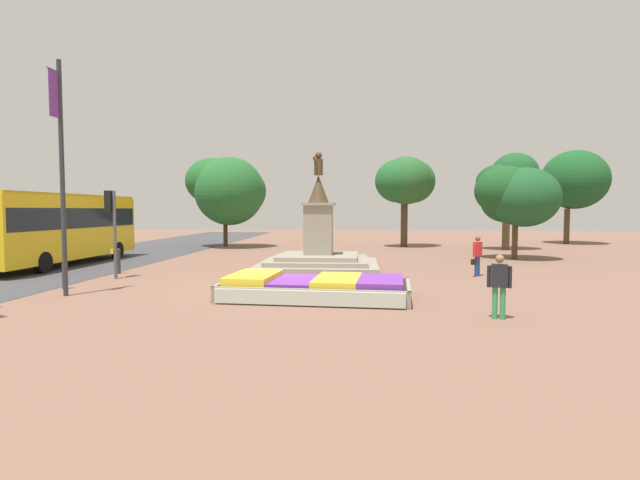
{
  "coord_description": "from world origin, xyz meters",
  "views": [
    {
      "loc": [
        2.7,
        -16.23,
        2.63
      ],
      "look_at": [
        1.23,
        3.34,
        1.44
      ],
      "focal_mm": 28.0,
      "sensor_mm": 36.0,
      "label": 1
    }
  ],
  "objects_px": {
    "statue_monument": "(318,248)",
    "kerb_bollard_north": "(119,261)",
    "city_bus": "(57,225)",
    "pedestrian_near_planter": "(499,282)",
    "kerb_bollard_mid_b": "(64,275)",
    "banner_pole": "(62,172)",
    "pedestrian_with_handbag": "(477,254)",
    "traffic_light_mid_block": "(112,218)",
    "flower_planter": "(315,288)"
  },
  "relations": [
    {
      "from": "traffic_light_mid_block",
      "to": "banner_pole",
      "type": "distance_m",
      "value": 4.05
    },
    {
      "from": "statue_monument",
      "to": "kerb_bollard_mid_b",
      "type": "height_order",
      "value": "statue_monument"
    },
    {
      "from": "pedestrian_near_planter",
      "to": "traffic_light_mid_block",
      "type": "bearing_deg",
      "value": 154.45
    },
    {
      "from": "flower_planter",
      "to": "banner_pole",
      "type": "height_order",
      "value": "banner_pole"
    },
    {
      "from": "kerb_bollard_mid_b",
      "to": "kerb_bollard_north",
      "type": "height_order",
      "value": "kerb_bollard_north"
    },
    {
      "from": "city_bus",
      "to": "kerb_bollard_mid_b",
      "type": "relative_size",
      "value": 12.0
    },
    {
      "from": "statue_monument",
      "to": "kerb_bollard_mid_b",
      "type": "xyz_separation_m",
      "value": [
        -7.93,
        -7.16,
        -0.4
      ]
    },
    {
      "from": "flower_planter",
      "to": "traffic_light_mid_block",
      "type": "relative_size",
      "value": 1.71
    },
    {
      "from": "banner_pole",
      "to": "city_bus",
      "type": "bearing_deg",
      "value": 123.07
    },
    {
      "from": "kerb_bollard_mid_b",
      "to": "kerb_bollard_north",
      "type": "distance_m",
      "value": 3.96
    },
    {
      "from": "flower_planter",
      "to": "city_bus",
      "type": "bearing_deg",
      "value": 148.81
    },
    {
      "from": "city_bus",
      "to": "kerb_bollard_mid_b",
      "type": "height_order",
      "value": "city_bus"
    },
    {
      "from": "pedestrian_with_handbag",
      "to": "pedestrian_near_planter",
      "type": "height_order",
      "value": "pedestrian_with_handbag"
    },
    {
      "from": "traffic_light_mid_block",
      "to": "city_bus",
      "type": "relative_size",
      "value": 0.32
    },
    {
      "from": "flower_planter",
      "to": "kerb_bollard_mid_b",
      "type": "bearing_deg",
      "value": 172.72
    },
    {
      "from": "flower_planter",
      "to": "banner_pole",
      "type": "relative_size",
      "value": 0.81
    },
    {
      "from": "statue_monument",
      "to": "kerb_bollard_north",
      "type": "bearing_deg",
      "value": -158.24
    },
    {
      "from": "flower_planter",
      "to": "kerb_bollard_mid_b",
      "type": "distance_m",
      "value": 8.54
    },
    {
      "from": "banner_pole",
      "to": "pedestrian_near_planter",
      "type": "relative_size",
      "value": 4.55
    },
    {
      "from": "kerb_bollard_north",
      "to": "traffic_light_mid_block",
      "type": "bearing_deg",
      "value": -71.56
    },
    {
      "from": "flower_planter",
      "to": "traffic_light_mid_block",
      "type": "distance_m",
      "value": 9.02
    },
    {
      "from": "banner_pole",
      "to": "pedestrian_near_planter",
      "type": "height_order",
      "value": "banner_pole"
    },
    {
      "from": "statue_monument",
      "to": "pedestrian_with_handbag",
      "type": "xyz_separation_m",
      "value": [
        6.52,
        -2.93,
        0.03
      ]
    },
    {
      "from": "flower_planter",
      "to": "pedestrian_with_handbag",
      "type": "height_order",
      "value": "pedestrian_with_handbag"
    },
    {
      "from": "city_bus",
      "to": "banner_pole",
      "type": "bearing_deg",
      "value": -56.93
    },
    {
      "from": "kerb_bollard_mid_b",
      "to": "statue_monument",
      "type": "bearing_deg",
      "value": 42.07
    },
    {
      "from": "city_bus",
      "to": "pedestrian_near_planter",
      "type": "height_order",
      "value": "city_bus"
    },
    {
      "from": "statue_monument",
      "to": "banner_pole",
      "type": "xyz_separation_m",
      "value": [
        -7.1,
        -8.46,
        2.89
      ]
    },
    {
      "from": "banner_pole",
      "to": "kerb_bollard_north",
      "type": "xyz_separation_m",
      "value": [
        -0.9,
        5.27,
        -3.21
      ]
    },
    {
      "from": "city_bus",
      "to": "traffic_light_mid_block",
      "type": "bearing_deg",
      "value": -41.41
    },
    {
      "from": "flower_planter",
      "to": "pedestrian_near_planter",
      "type": "relative_size",
      "value": 3.68
    },
    {
      "from": "traffic_light_mid_block",
      "to": "pedestrian_near_planter",
      "type": "xyz_separation_m",
      "value": [
        12.7,
        -6.07,
        -1.43
      ]
    },
    {
      "from": "flower_planter",
      "to": "pedestrian_with_handbag",
      "type": "bearing_deg",
      "value": 41.63
    },
    {
      "from": "statue_monument",
      "to": "traffic_light_mid_block",
      "type": "relative_size",
      "value": 1.62
    },
    {
      "from": "traffic_light_mid_block",
      "to": "banner_pole",
      "type": "xyz_separation_m",
      "value": [
        0.4,
        -3.76,
        1.43
      ]
    },
    {
      "from": "statue_monument",
      "to": "kerb_bollard_north",
      "type": "distance_m",
      "value": 8.62
    },
    {
      "from": "traffic_light_mid_block",
      "to": "kerb_bollard_mid_b",
      "type": "xyz_separation_m",
      "value": [
        -0.43,
        -2.45,
        -1.86
      ]
    },
    {
      "from": "city_bus",
      "to": "kerb_bollard_north",
      "type": "xyz_separation_m",
      "value": [
        4.32,
        -2.75,
        -1.39
      ]
    },
    {
      "from": "city_bus",
      "to": "pedestrian_near_planter",
      "type": "relative_size",
      "value": 6.72
    },
    {
      "from": "pedestrian_with_handbag",
      "to": "kerb_bollard_mid_b",
      "type": "bearing_deg",
      "value": -163.69
    },
    {
      "from": "flower_planter",
      "to": "pedestrian_near_planter",
      "type": "distance_m",
      "value": 5.34
    },
    {
      "from": "city_bus",
      "to": "pedestrian_with_handbag",
      "type": "relative_size",
      "value": 6.55
    },
    {
      "from": "traffic_light_mid_block",
      "to": "pedestrian_with_handbag",
      "type": "distance_m",
      "value": 14.21
    },
    {
      "from": "banner_pole",
      "to": "kerb_bollard_mid_b",
      "type": "relative_size",
      "value": 8.12
    },
    {
      "from": "flower_planter",
      "to": "kerb_bollard_north",
      "type": "bearing_deg",
      "value": 149.46
    },
    {
      "from": "city_bus",
      "to": "kerb_bollard_mid_b",
      "type": "xyz_separation_m",
      "value": [
        4.4,
        -6.71,
        -1.47
      ]
    },
    {
      "from": "banner_pole",
      "to": "pedestrian_near_planter",
      "type": "xyz_separation_m",
      "value": [
        12.3,
        -2.31,
        -2.86
      ]
    },
    {
      "from": "traffic_light_mid_block",
      "to": "city_bus",
      "type": "height_order",
      "value": "city_bus"
    },
    {
      "from": "flower_planter",
      "to": "banner_pole",
      "type": "xyz_separation_m",
      "value": [
        -7.65,
        -0.23,
        3.46
      ]
    },
    {
      "from": "city_bus",
      "to": "statue_monument",
      "type": "bearing_deg",
      "value": 2.08
    }
  ]
}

